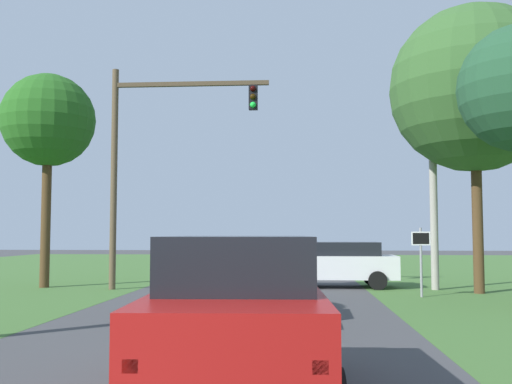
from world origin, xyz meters
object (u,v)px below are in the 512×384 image
pickup_truck_lead (235,280)px  keep_moving_sign (421,252)px  traffic_light (151,147)px  utility_pole_right (433,170)px  crossing_suv_far (340,263)px  red_suv_near (239,314)px  extra_tree_1 (48,122)px  oak_tree_right (474,89)px

pickup_truck_lead → keep_moving_sign: keep_moving_sign is taller
traffic_light → utility_pole_right: (10.41, 0.64, -0.86)m
pickup_truck_lead → crossing_suv_far: 9.64m
red_suv_near → traffic_light: traffic_light is taller
pickup_truck_lead → extra_tree_1: extra_tree_1 is taller
extra_tree_1 → traffic_light: bearing=-7.9°
crossing_suv_far → pickup_truck_lead: bearing=-108.6°
utility_pole_right → extra_tree_1: utility_pole_right is taller
red_suv_near → oak_tree_right: 16.35m
pickup_truck_lead → extra_tree_1: bearing=134.6°
traffic_light → keep_moving_sign: traffic_light is taller
keep_moving_sign → extra_tree_1: 14.67m
traffic_light → keep_moving_sign: (9.39, -1.93, -3.82)m
crossing_suv_far → keep_moving_sign: bearing=-55.1°
pickup_truck_lead → extra_tree_1: (-8.14, 8.26, 5.40)m
oak_tree_right → crossing_suv_far: (-4.58, 2.03, -6.18)m
pickup_truck_lead → oak_tree_right: bearing=42.9°
crossing_suv_far → traffic_light: bearing=-168.3°
red_suv_near → utility_pole_right: 16.16m
red_suv_near → crossing_suv_far: 15.73m
pickup_truck_lead → traffic_light: (-3.95, 7.68, 4.29)m
oak_tree_right → extra_tree_1: (-15.80, 1.16, -0.72)m
oak_tree_right → utility_pole_right: 3.19m
utility_pole_right → extra_tree_1: (-14.60, -0.06, 1.98)m
red_suv_near → crossing_suv_far: red_suv_near is taller
utility_pole_right → extra_tree_1: 14.73m
red_suv_near → oak_tree_right: oak_tree_right is taller
oak_tree_right → crossing_suv_far: size_ratio=2.30×
traffic_light → utility_pole_right: size_ratio=0.93×
pickup_truck_lead → crossing_suv_far: pickup_truck_lead is taller
utility_pole_right → crossing_suv_far: bearing=166.4°
crossing_suv_far → extra_tree_1: bearing=-175.6°
traffic_light → keep_moving_sign: bearing=-11.6°
oak_tree_right → traffic_light: bearing=177.2°
pickup_truck_lead → extra_tree_1: size_ratio=0.60×
red_suv_near → oak_tree_right: (6.92, 13.52, 6.04)m
keep_moving_sign → extra_tree_1: size_ratio=0.27×
traffic_light → crossing_suv_far: (7.02, 1.46, -4.34)m
keep_moving_sign → extra_tree_1: (-13.58, 2.52, 4.93)m
crossing_suv_far → red_suv_near: bearing=-98.5°
extra_tree_1 → keep_moving_sign: bearing=-10.5°
traffic_light → extra_tree_1: bearing=172.1°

